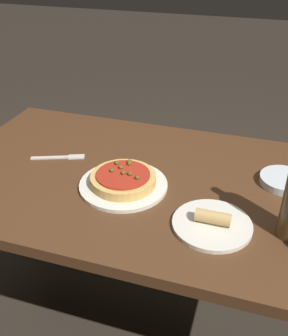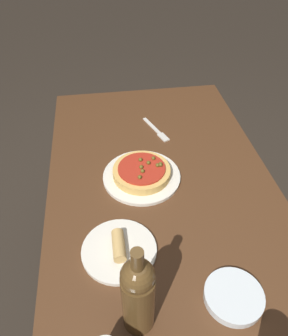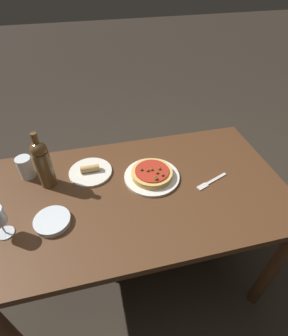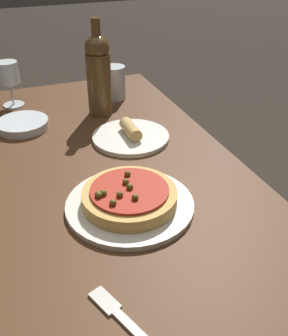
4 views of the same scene
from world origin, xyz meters
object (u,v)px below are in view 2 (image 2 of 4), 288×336
object	(u,v)px
pizza	(142,171)
side_bowl	(234,296)
dining_table	(164,215)
wine_bottle	(138,294)
dinner_plate	(142,176)
side_plate	(119,249)
fork	(157,131)

from	to	relation	value
pizza	side_bowl	world-z (taller)	pizza
dining_table	wine_bottle	world-z (taller)	wine_bottle
dinner_plate	wine_bottle	size ratio (longest dim) A/B	0.94
dinner_plate	side_plate	bearing A→B (deg)	-19.84
wine_bottle	fork	world-z (taller)	wine_bottle
dining_table	dinner_plate	xyz separation A→B (m)	(-0.09, -0.07, 0.11)
dining_table	wine_bottle	distance (m)	0.47
wine_bottle	side_plate	bearing A→B (deg)	-171.50
pizza	wine_bottle	world-z (taller)	wine_bottle
dining_table	side_plate	world-z (taller)	side_plate
wine_bottle	side_bowl	world-z (taller)	wine_bottle
dining_table	fork	xyz separation A→B (m)	(-0.35, 0.03, 0.11)
dinner_plate	fork	distance (m)	0.28
dining_table	dinner_plate	size ratio (longest dim) A/B	5.23
dining_table	side_bowl	world-z (taller)	side_bowl
side_plate	fork	bearing A→B (deg)	159.76
pizza	side_bowl	bearing A→B (deg)	19.59
dinner_plate	side_bowl	world-z (taller)	side_bowl
side_bowl	side_plate	bearing A→B (deg)	-123.31
side_bowl	wine_bottle	bearing A→B (deg)	-85.47
wine_bottle	side_bowl	bearing A→B (deg)	94.53
side_bowl	dining_table	bearing A→B (deg)	-164.95
dinner_plate	side_plate	world-z (taller)	side_plate
pizza	dining_table	bearing A→B (deg)	35.25
dinner_plate	side_plate	size ratio (longest dim) A/B	1.27
pizza	side_bowl	xyz separation A→B (m)	(0.46, 0.16, -0.02)
fork	side_plate	distance (m)	0.58
dining_table	pizza	xyz separation A→B (m)	(-0.09, -0.06, 0.13)
dining_table	fork	distance (m)	0.37
wine_bottle	fork	xyz separation A→B (m)	(-0.74, 0.17, -0.12)
side_bowl	fork	size ratio (longest dim) A/B	0.84
pizza	side_bowl	size ratio (longest dim) A/B	1.34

